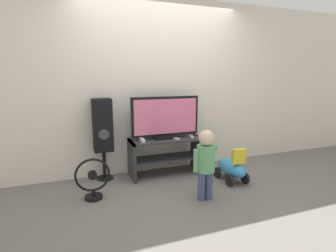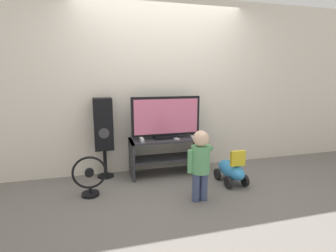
{
  "view_description": "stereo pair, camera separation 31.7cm",
  "coord_description": "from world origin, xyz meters",
  "views": [
    {
      "loc": [
        -1.29,
        -3.31,
        1.45
      ],
      "look_at": [
        0.0,
        0.13,
        0.75
      ],
      "focal_mm": 28.0,
      "sensor_mm": 36.0,
      "label": 1
    },
    {
      "loc": [
        -0.99,
        -3.41,
        1.45
      ],
      "look_at": [
        0.0,
        0.13,
        0.75
      ],
      "focal_mm": 28.0,
      "sensor_mm": 36.0,
      "label": 2
    }
  ],
  "objects": [
    {
      "name": "remote_secondary",
      "position": [
        0.11,
        0.12,
        0.56
      ],
      "size": [
        0.09,
        0.13,
        0.03
      ],
      "color": "white",
      "rests_on": "tv_stand"
    },
    {
      "name": "television",
      "position": [
        0.0,
        0.23,
        0.85
      ],
      "size": [
        1.02,
        0.2,
        0.61
      ],
      "color": "black",
      "rests_on": "tv_stand"
    },
    {
      "name": "remote_primary",
      "position": [
        0.38,
        0.15,
        0.56
      ],
      "size": [
        0.05,
        0.13,
        0.03
      ],
      "color": "white",
      "rests_on": "tv_stand"
    },
    {
      "name": "game_console",
      "position": [
        -0.38,
        0.16,
        0.57
      ],
      "size": [
        0.04,
        0.2,
        0.05
      ],
      "color": "white",
      "rests_on": "tv_stand"
    },
    {
      "name": "floor_fan",
      "position": [
        -1.1,
        -0.25,
        0.23
      ],
      "size": [
        0.41,
        0.21,
        0.51
      ],
      "color": "black",
      "rests_on": "ground_plane"
    },
    {
      "name": "wall_back",
      "position": [
        0.0,
        0.51,
        1.3
      ],
      "size": [
        10.0,
        0.06,
        2.6
      ],
      "color": "silver",
      "rests_on": "ground_plane"
    },
    {
      "name": "ground_plane",
      "position": [
        0.0,
        0.0,
        0.0
      ],
      "size": [
        16.0,
        16.0,
        0.0
      ],
      "primitive_type": "plane",
      "color": "slate"
    },
    {
      "name": "child",
      "position": [
        0.15,
        -0.72,
        0.5
      ],
      "size": [
        0.32,
        0.48,
        0.85
      ],
      "color": "#3F4C72",
      "rests_on": "ground_plane"
    },
    {
      "name": "tv_stand",
      "position": [
        0.0,
        0.22,
        0.36
      ],
      "size": [
        1.07,
        0.43,
        0.55
      ],
      "color": "#2D2D33",
      "rests_on": "ground_plane"
    },
    {
      "name": "ride_on_toy",
      "position": [
        0.76,
        -0.36,
        0.19
      ],
      "size": [
        0.29,
        0.58,
        0.5
      ],
      "color": "#338CD1",
      "rests_on": "ground_plane"
    },
    {
      "name": "speaker_tower",
      "position": [
        -0.89,
        0.34,
        0.76
      ],
      "size": [
        0.26,
        0.25,
        1.15
      ],
      "color": "black",
      "rests_on": "ground_plane"
    }
  ]
}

